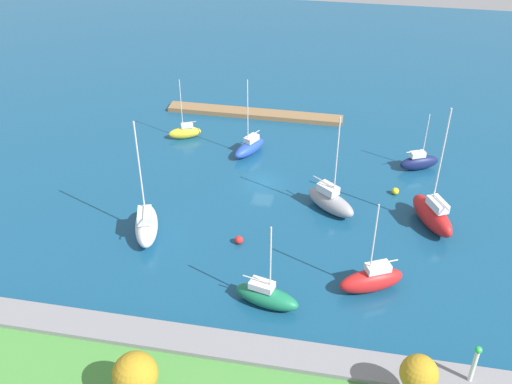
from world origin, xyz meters
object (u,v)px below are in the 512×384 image
object	(u,v)px
sailboat_red_near_pier	(372,279)
sailboat_green_lone_south	(266,296)
sailboat_yellow_inner_mooring	(185,132)
sailboat_blue_mid_basin	(250,147)
park_tree_center	(135,374)
sailboat_red_west_end	(432,214)
sailboat_navy_center_basin	(419,162)
sailboat_white_east_end	(146,225)
park_tree_mideast	(419,374)
mooring_buoy_red	(239,240)
pier_dock	(255,113)
sailboat_gray_off_beacon	(330,201)
harbor_beacon	(475,361)
mooring_buoy_yellow	(395,191)

from	to	relation	value
sailboat_red_near_pier	sailboat_green_lone_south	bearing A→B (deg)	-4.19
sailboat_yellow_inner_mooring	sailboat_blue_mid_basin	size ratio (longest dim) A/B	0.82
park_tree_center	sailboat_red_west_end	world-z (taller)	sailboat_red_west_end
sailboat_red_west_end	sailboat_navy_center_basin	size ratio (longest dim) A/B	1.83
sailboat_white_east_end	sailboat_green_lone_south	bearing A→B (deg)	-136.31
sailboat_blue_mid_basin	park_tree_mideast	bearing A→B (deg)	56.07
sailboat_blue_mid_basin	mooring_buoy_red	world-z (taller)	sailboat_blue_mid_basin
pier_dock	sailboat_navy_center_basin	world-z (taller)	sailboat_navy_center_basin
sailboat_white_east_end	sailboat_gray_off_beacon	bearing A→B (deg)	-83.74
sailboat_yellow_inner_mooring	sailboat_white_east_end	size ratio (longest dim) A/B	0.64
sailboat_blue_mid_basin	sailboat_green_lone_south	xyz separation A→B (m)	(-7.08, 27.25, 0.05)
sailboat_yellow_inner_mooring	sailboat_green_lone_south	bearing A→B (deg)	95.05
sailboat_blue_mid_basin	sailboat_green_lone_south	distance (m)	28.15
harbor_beacon	sailboat_red_near_pier	bearing A→B (deg)	-52.78
sailboat_white_east_end	mooring_buoy_red	bearing A→B (deg)	-104.69
pier_dock	sailboat_gray_off_beacon	bearing A→B (deg)	120.48
sailboat_gray_off_beacon	mooring_buoy_yellow	bearing A→B (deg)	70.77
sailboat_blue_mid_basin	sailboat_green_lone_south	bearing A→B (deg)	41.80
park_tree_mideast	sailboat_green_lone_south	world-z (taller)	sailboat_green_lone_south
mooring_buoy_red	sailboat_green_lone_south	bearing A→B (deg)	117.87
sailboat_green_lone_south	mooring_buoy_yellow	size ratio (longest dim) A/B	10.70
park_tree_center	sailboat_navy_center_basin	bearing A→B (deg)	-118.95
mooring_buoy_red	sailboat_white_east_end	bearing A→B (deg)	2.97
park_tree_center	sailboat_green_lone_south	world-z (taller)	sailboat_green_lone_south
sailboat_blue_mid_basin	sailboat_white_east_end	size ratio (longest dim) A/B	0.78
mooring_buoy_yellow	sailboat_gray_off_beacon	bearing A→B (deg)	32.86
sailboat_blue_mid_basin	mooring_buoy_yellow	world-z (taller)	sailboat_blue_mid_basin
park_tree_center	sailboat_red_west_end	distance (m)	36.74
park_tree_mideast	sailboat_yellow_inner_mooring	xyz separation A→B (m)	(29.63, -38.92, -3.23)
mooring_buoy_red	sailboat_yellow_inner_mooring	bearing A→B (deg)	-60.21
sailboat_gray_off_beacon	sailboat_green_lone_south	distance (m)	16.89
sailboat_navy_center_basin	sailboat_white_east_end	xyz separation A→B (m)	(29.23, 19.58, 0.40)
park_tree_center	harbor_beacon	bearing A→B (deg)	-165.36
sailboat_red_near_pier	sailboat_blue_mid_basin	bearing A→B (deg)	-81.06
sailboat_navy_center_basin	sailboat_green_lone_south	size ratio (longest dim) A/B	0.84
park_tree_mideast	sailboat_white_east_end	world-z (taller)	sailboat_white_east_end
park_tree_mideast	mooring_buoy_yellow	size ratio (longest dim) A/B	5.61
sailboat_red_west_end	mooring_buoy_yellow	distance (m)	6.89
harbor_beacon	sailboat_red_west_end	world-z (taller)	sailboat_red_west_end
sailboat_yellow_inner_mooring	sailboat_green_lone_south	size ratio (longest dim) A/B	0.95
sailboat_green_lone_south	pier_dock	bearing A→B (deg)	115.84
pier_dock	sailboat_white_east_end	distance (m)	31.22
harbor_beacon	park_tree_center	bearing A→B (deg)	14.64
park_tree_mideast	sailboat_red_near_pier	bearing A→B (deg)	-75.09
park_tree_center	sailboat_red_west_end	size ratio (longest dim) A/B	0.35
sailboat_navy_center_basin	mooring_buoy_yellow	bearing A→B (deg)	-139.18
pier_dock	mooring_buoy_red	world-z (taller)	mooring_buoy_red
harbor_beacon	sailboat_blue_mid_basin	distance (m)	41.69
pier_dock	sailboat_red_near_pier	size ratio (longest dim) A/B	2.61
sailboat_red_west_end	sailboat_navy_center_basin	bearing A→B (deg)	-23.07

